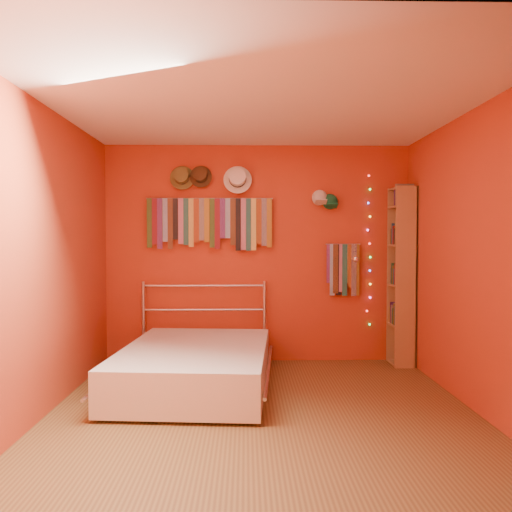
{
  "coord_description": "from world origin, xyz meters",
  "views": [
    {
      "loc": [
        -0.14,
        -4.03,
        1.43
      ],
      "look_at": [
        -0.03,
        0.9,
        1.25
      ],
      "focal_mm": 35.0,
      "sensor_mm": 36.0,
      "label": 1
    }
  ],
  "objects": [
    {
      "name": "fedora_brown",
      "position": [
        -0.65,
        1.66,
        2.14
      ],
      "size": [
        0.25,
        0.14,
        0.25
      ],
      "rotation": [
        1.36,
        0.0,
        0.0
      ],
      "color": "#412C17",
      "rests_on": "back_wall"
    },
    {
      "name": "cap_green",
      "position": [
        0.83,
        1.7,
        1.85
      ],
      "size": [
        0.18,
        0.23,
        0.18
      ],
      "color": "#166739",
      "rests_on": "back_wall"
    },
    {
      "name": "left_wall",
      "position": [
        -1.75,
        0.0,
        1.25
      ],
      "size": [
        0.02,
        3.5,
        2.5
      ],
      "primitive_type": "cube",
      "color": "#A43B1A",
      "rests_on": "ground"
    },
    {
      "name": "ground",
      "position": [
        0.0,
        0.0,
        0.0
      ],
      "size": [
        3.5,
        3.5,
        0.0
      ],
      "primitive_type": "plane",
      "color": "brown",
      "rests_on": "ground"
    },
    {
      "name": "tie_rack",
      "position": [
        -0.54,
        1.68,
        1.63
      ],
      "size": [
        1.45,
        0.03,
        0.6
      ],
      "color": "silver",
      "rests_on": "back_wall"
    },
    {
      "name": "back_wall",
      "position": [
        0.0,
        1.75,
        1.25
      ],
      "size": [
        3.5,
        0.02,
        2.5
      ],
      "primitive_type": "cube",
      "color": "#A43B1A",
      "rests_on": "ground"
    },
    {
      "name": "cap_white",
      "position": [
        0.71,
        1.7,
        1.89
      ],
      "size": [
        0.18,
        0.23,
        0.18
      ],
      "color": "silver",
      "rests_on": "back_wall"
    },
    {
      "name": "right_wall",
      "position": [
        1.75,
        0.0,
        1.25
      ],
      "size": [
        0.02,
        3.5,
        2.5
      ],
      "primitive_type": "cube",
      "color": "#A43B1A",
      "rests_on": "ground"
    },
    {
      "name": "fairy_lights",
      "position": [
        1.3,
        1.71,
        1.29
      ],
      "size": [
        0.06,
        0.02,
        1.75
      ],
      "color": "#FF3333",
      "rests_on": "back_wall"
    },
    {
      "name": "small_tie_rack",
      "position": [
        0.99,
        1.68,
        1.09
      ],
      "size": [
        0.4,
        0.03,
        0.6
      ],
      "color": "silver",
      "rests_on": "back_wall"
    },
    {
      "name": "ceiling",
      "position": [
        0.0,
        0.0,
        2.5
      ],
      "size": [
        3.5,
        3.5,
        0.02
      ],
      "primitive_type": "cube",
      "color": "white",
      "rests_on": "back_wall"
    },
    {
      "name": "reading_lamp",
      "position": [
        1.09,
        1.51,
        1.2
      ],
      "size": [
        0.07,
        0.31,
        0.09
      ],
      "color": "silver",
      "rests_on": "back_wall"
    },
    {
      "name": "bookshelf",
      "position": [
        1.66,
        1.53,
        1.02
      ],
      "size": [
        0.25,
        0.34,
        2.0
      ],
      "color": "#9F8048",
      "rests_on": "ground"
    },
    {
      "name": "fedora_white",
      "position": [
        -0.23,
        1.65,
        2.11
      ],
      "size": [
        0.32,
        0.18,
        0.32
      ],
      "rotation": [
        1.36,
        0.0,
        0.0
      ],
      "color": "white",
      "rests_on": "back_wall"
    },
    {
      "name": "bed",
      "position": [
        -0.61,
        0.67,
        0.22
      ],
      "size": [
        1.56,
        1.99,
        0.94
      ],
      "rotation": [
        0.0,
        0.0,
        -0.08
      ],
      "color": "silver",
      "rests_on": "ground"
    },
    {
      "name": "fedora_olive",
      "position": [
        -0.86,
        1.66,
        2.13
      ],
      "size": [
        0.28,
        0.15,
        0.28
      ],
      "rotation": [
        1.36,
        0.0,
        0.0
      ],
      "color": "brown",
      "rests_on": "back_wall"
    }
  ]
}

